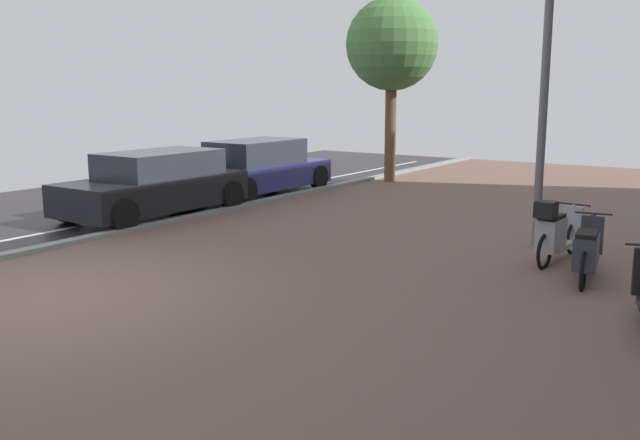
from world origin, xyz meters
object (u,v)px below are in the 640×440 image
(parked_car_far, at_px, (258,168))
(street_tree, at_px, (392,45))
(scooter_far, at_px, (555,233))
(lamp_post, at_px, (547,52))
(scooter_mid, at_px, (587,252))
(parked_car_near, at_px, (155,184))

(parked_car_far, xyz_separation_m, street_tree, (1.61, 4.01, 3.16))
(scooter_far, bearing_deg, lamp_post, 120.20)
(scooter_mid, height_order, parked_car_far, parked_car_far)
(scooter_mid, bearing_deg, parked_car_near, 178.40)
(scooter_mid, relative_size, scooter_far, 1.03)
(scooter_far, distance_m, parked_car_far, 8.83)
(street_tree, bearing_deg, scooter_mid, -46.98)
(scooter_mid, relative_size, parked_car_far, 0.46)
(scooter_far, bearing_deg, parked_car_near, -176.30)
(parked_car_near, bearing_deg, scooter_far, 3.70)
(scooter_far, xyz_separation_m, parked_car_far, (-8.28, 3.07, 0.19))
(lamp_post, bearing_deg, parked_car_near, -168.47)
(scooter_far, height_order, lamp_post, lamp_post)
(parked_car_near, bearing_deg, parked_car_far, 92.09)
(street_tree, bearing_deg, parked_car_near, -100.96)
(parked_car_near, bearing_deg, lamp_post, 11.53)
(parked_car_near, relative_size, lamp_post, 0.70)
(parked_car_near, distance_m, street_tree, 8.37)
(lamp_post, bearing_deg, scooter_mid, -55.15)
(scooter_mid, height_order, scooter_far, scooter_far)
(scooter_far, relative_size, parked_car_far, 0.45)
(scooter_far, height_order, parked_car_near, parked_car_near)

